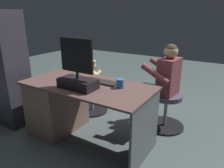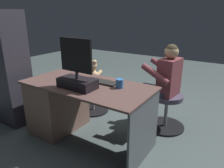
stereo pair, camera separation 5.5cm
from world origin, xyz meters
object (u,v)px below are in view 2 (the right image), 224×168
(keyboard, at_px, (101,82))
(cup, at_px, (120,83))
(teddy_bear, at_px, (93,72))
(tv_remote, at_px, (72,79))
(desk, at_px, (63,103))
(computer_mouse, at_px, (80,77))
(visitor_chair, at_px, (166,109))
(office_chair_teddy, at_px, (93,94))
(monitor, at_px, (77,75))
(person, at_px, (162,80))

(keyboard, height_order, cup, cup)
(cup, height_order, teddy_bear, teddy_bear)
(keyboard, bearing_deg, tv_remote, 15.92)
(desk, height_order, computer_mouse, computer_mouse)
(keyboard, relative_size, tv_remote, 2.80)
(tv_remote, height_order, visitor_chair, tv_remote)
(office_chair_teddy, bearing_deg, desk, 93.61)
(office_chair_teddy, xyz_separation_m, teddy_bear, (0.00, -0.01, 0.36))
(cup, relative_size, office_chair_teddy, 0.20)
(monitor, relative_size, keyboard, 1.26)
(desk, bearing_deg, person, -142.03)
(monitor, height_order, cup, monitor)
(office_chair_teddy, xyz_separation_m, visitor_chair, (-1.14, -0.14, -0.01))
(person, bearing_deg, visitor_chair, -173.13)
(office_chair_teddy, distance_m, person, 1.12)
(office_chair_teddy, bearing_deg, keyboard, 136.41)
(monitor, relative_size, cup, 5.45)
(desk, relative_size, office_chair_teddy, 3.10)
(visitor_chair, height_order, person, person)
(person, bearing_deg, computer_mouse, 39.86)
(teddy_bear, xyz_separation_m, visitor_chair, (-1.14, -0.12, -0.37))
(computer_mouse, relative_size, office_chair_teddy, 0.20)
(cup, xyz_separation_m, tv_remote, (0.64, 0.07, -0.04))
(teddy_bear, bearing_deg, desk, 93.54)
(person, bearing_deg, desk, 37.97)
(cup, distance_m, teddy_bear, 1.01)
(keyboard, bearing_deg, desk, 15.22)
(office_chair_teddy, relative_size, visitor_chair, 0.95)
(desk, height_order, cup, cup)
(monitor, distance_m, teddy_bear, 0.96)
(monitor, distance_m, tv_remote, 0.34)
(keyboard, distance_m, person, 0.82)
(monitor, height_order, person, monitor)
(desk, height_order, teddy_bear, teddy_bear)
(visitor_chair, xyz_separation_m, person, (0.09, 0.01, 0.40))
(tv_remote, xyz_separation_m, visitor_chair, (-0.95, -0.76, -0.46))
(cup, bearing_deg, monitor, 33.29)
(keyboard, height_order, tv_remote, keyboard)
(keyboard, xyz_separation_m, visitor_chair, (-0.59, -0.66, -0.46))
(cup, bearing_deg, teddy_bear, -34.67)
(office_chair_teddy, height_order, visitor_chair, same)
(computer_mouse, xyz_separation_m, person, (-0.80, -0.67, -0.07))
(computer_mouse, bearing_deg, monitor, 126.53)
(keyboard, relative_size, person, 0.37)
(desk, distance_m, person, 1.30)
(office_chair_teddy, distance_m, visitor_chair, 1.15)
(keyboard, distance_m, office_chair_teddy, 0.88)
(keyboard, relative_size, office_chair_teddy, 0.86)
(monitor, xyz_separation_m, keyboard, (-0.10, -0.29, -0.13))
(desk, bearing_deg, computer_mouse, -150.34)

